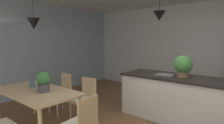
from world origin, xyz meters
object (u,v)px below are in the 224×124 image
(potted_plant_on_table, at_px, (43,81))
(vase_on_dining_table, at_px, (32,84))
(dining_table, at_px, (36,94))
(chair_kitchen_end, at_px, (81,123))
(chair_far_right, at_px, (84,98))
(kitchen_island, at_px, (176,97))
(potted_plant_on_island, at_px, (183,65))
(chair_far_left, at_px, (62,92))

(potted_plant_on_table, relative_size, vase_on_dining_table, 2.33)
(dining_table, xyz_separation_m, chair_kitchen_end, (1.22, 0.00, -0.20))
(chair_far_right, distance_m, potted_plant_on_table, 0.92)
(potted_plant_on_table, distance_m, vase_on_dining_table, 0.42)
(chair_far_right, relative_size, vase_on_dining_table, 5.81)
(kitchen_island, bearing_deg, potted_plant_on_island, 0.00)
(dining_table, height_order, chair_kitchen_end, chair_kitchen_end)
(chair_kitchen_end, height_order, chair_far_left, same)
(dining_table, bearing_deg, kitchen_island, 49.82)
(dining_table, relative_size, chair_far_left, 1.96)
(dining_table, bearing_deg, chair_far_right, 64.84)
(chair_far_right, distance_m, vase_on_dining_table, 1.02)
(chair_far_left, height_order, chair_far_right, same)
(kitchen_island, relative_size, potted_plant_on_table, 6.41)
(chair_far_right, xyz_separation_m, vase_on_dining_table, (-0.57, -0.77, 0.34))
(chair_far_left, bearing_deg, potted_plant_on_table, -52.47)
(dining_table, height_order, kitchen_island, kitchen_island)
(chair_kitchen_end, bearing_deg, potted_plant_on_island, 72.81)
(dining_table, height_order, chair_far_left, chair_far_left)
(chair_kitchen_end, relative_size, chair_far_right, 1.00)
(kitchen_island, distance_m, potted_plant_on_island, 0.68)
(chair_kitchen_end, bearing_deg, kitchen_island, 75.47)
(chair_far_left, height_order, kitchen_island, kitchen_island)
(chair_far_right, xyz_separation_m, potted_plant_on_island, (1.49, 1.27, 0.66))
(dining_table, relative_size, kitchen_island, 0.76)
(dining_table, relative_size, vase_on_dining_table, 11.40)
(chair_far_right, relative_size, potted_plant_on_table, 2.49)
(chair_far_left, bearing_deg, dining_table, -64.83)
(chair_kitchen_end, distance_m, potted_plant_on_island, 2.28)
(chair_kitchen_end, relative_size, kitchen_island, 0.39)
(dining_table, distance_m, kitchen_island, 2.74)
(dining_table, distance_m, chair_far_left, 0.92)
(dining_table, xyz_separation_m, kitchen_island, (1.76, 2.09, -0.21))
(kitchen_island, bearing_deg, potted_plant_on_table, -126.92)
(dining_table, relative_size, chair_kitchen_end, 1.96)
(dining_table, distance_m, chair_far_right, 0.92)
(chair_far_right, bearing_deg, potted_plant_on_island, 40.63)
(chair_kitchen_end, xyz_separation_m, vase_on_dining_table, (-1.41, 0.04, 0.34))
(kitchen_island, height_order, potted_plant_on_table, potted_plant_on_table)
(chair_far_right, bearing_deg, chair_kitchen_end, -43.86)
(chair_far_right, bearing_deg, vase_on_dining_table, -126.67)
(chair_far_left, xyz_separation_m, kitchen_island, (2.14, 1.27, -0.01))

